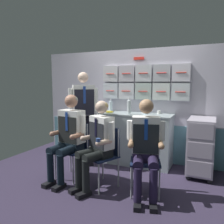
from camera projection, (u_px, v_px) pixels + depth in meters
name	position (u px, v px, depth m)	size (l,w,h in m)	color
ground	(109.00, 188.00, 3.30)	(4.80, 4.80, 0.04)	#2E273C
galley_bulkhead	(140.00, 105.00, 4.39)	(4.20, 0.14, 2.15)	#B5B0C0
galley_counter	(131.00, 138.00, 4.25)	(1.53, 0.53, 0.95)	#A5B4B6
service_trolley	(201.00, 145.00, 3.64)	(0.40, 0.65, 0.94)	black
folding_chair_left	(75.00, 144.00, 3.62)	(0.44, 0.44, 0.86)	#A8AAAF
crew_member_left	(68.00, 133.00, 3.46)	(0.52, 0.67, 1.33)	black
folding_chair_right	(106.00, 150.00, 3.30)	(0.53, 0.53, 0.86)	#A8AAAF
crew_member_right	(97.00, 141.00, 3.17)	(0.55, 0.66, 1.26)	black
folding_chair_by_counter	(145.00, 153.00, 3.13)	(0.50, 0.50, 0.86)	#A8AAAF
crew_member_by_counter	(146.00, 143.00, 2.95)	(0.53, 0.68, 1.30)	black
crew_member_standing	(84.00, 110.00, 4.08)	(0.43, 0.41, 1.70)	black
water_bottle_clear	(111.00, 106.00, 4.51)	(0.07, 0.07, 0.24)	silver
water_bottle_tall	(146.00, 108.00, 4.10)	(0.07, 0.07, 0.24)	silver
water_bottle_blue_cap	(129.00, 107.00, 4.02)	(0.06, 0.06, 0.29)	silver
espresso_cup_small	(103.00, 109.00, 4.53)	(0.07, 0.07, 0.06)	silver
paper_cup_blue	(159.00, 112.00, 4.13)	(0.06, 0.06, 0.06)	white
paper_cup_tan	(130.00, 109.00, 4.39)	(0.06, 0.06, 0.09)	silver
snack_banana	(109.00, 112.00, 4.25)	(0.17, 0.10, 0.04)	yellow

